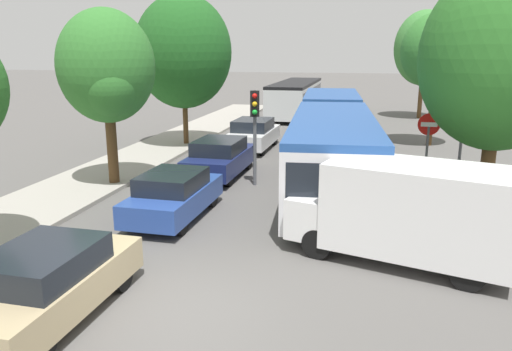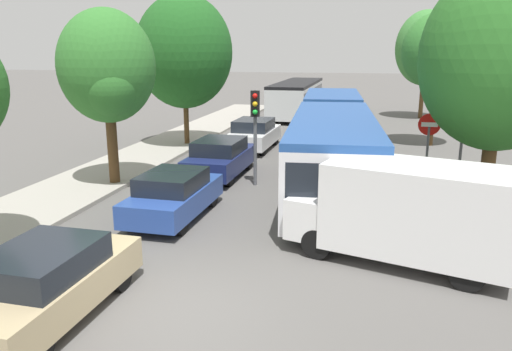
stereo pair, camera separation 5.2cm
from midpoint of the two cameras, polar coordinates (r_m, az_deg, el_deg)
The scene contains 17 objects.
ground_plane at distance 9.83m, azimuth -9.09°, elevation -15.13°, with size 200.00×200.00×0.00m, color #565451.
kerb_strip_left at distance 25.10m, azimuth -10.90°, elevation 3.12°, with size 3.20×39.32×0.14m, color #9E998E.
articulated_bus at distance 20.59m, azimuth 8.59°, elevation 4.92°, with size 4.04×17.88×2.63m.
city_bus_rear at distance 37.77m, azimuth 4.54°, elevation 9.06°, with size 2.66×11.48×2.47m.
queued_car_tan at distance 9.93m, azimuth -22.87°, elevation -11.22°, with size 1.80×4.07×1.40m.
queued_car_blue at distance 14.64m, azimuth -9.47°, elevation -2.20°, with size 1.78×4.02×1.38m.
queued_car_navy at distance 19.30m, azimuth -4.23°, elevation 2.07°, with size 1.88×4.25×1.46m.
queued_car_white at distance 24.56m, azimuth -0.37°, elevation 4.76°, with size 1.92×4.33×1.49m.
white_van at distance 11.87m, azimuth 16.95°, elevation -3.81°, with size 5.35×3.31×2.31m.
traffic_light at distance 17.64m, azimuth -0.22°, elevation 6.75°, with size 0.36×0.39×3.40m.
no_entry_sign at distance 16.98m, azimuth 18.93°, elevation 3.57°, with size 0.70×0.08×2.82m.
direction_sign_post at distance 18.23m, azimuth 22.55°, elevation 6.09°, with size 0.13×1.40×3.60m.
tree_left_mid at distance 18.07m, azimuth -16.76°, elevation 11.50°, with size 3.30×3.30×6.17m.
tree_left_far at distance 25.30m, azimuth -8.32°, elevation 13.49°, with size 4.74×4.74×7.42m.
tree_right_near at distance 15.07m, azimuth 26.02°, elevation 11.90°, with size 4.22×4.22×7.04m.
tree_right_mid at distance 26.80m, azimuth 19.88°, elevation 13.18°, with size 3.47×3.47×6.58m.
tree_right_far at distance 37.73m, azimuth 18.64°, elevation 13.63°, with size 4.13×4.13×7.47m.
Camera 1 is at (3.27, -7.93, 4.79)m, focal length 35.00 mm.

